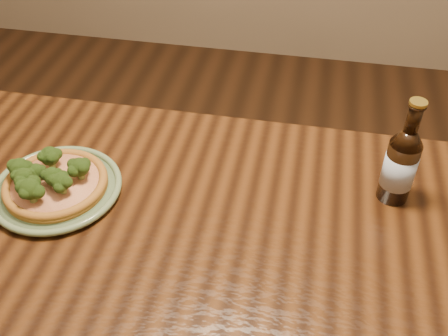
% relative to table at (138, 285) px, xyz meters
% --- Properties ---
extents(table, '(1.60, 0.90, 0.75)m').
position_rel_table_xyz_m(table, '(0.00, 0.00, 0.00)').
color(table, '#40220D').
rests_on(table, ground).
extents(plate, '(0.26, 0.26, 0.02)m').
position_rel_table_xyz_m(plate, '(-0.20, 0.12, 0.10)').
color(plate, '#677F57').
rests_on(plate, table).
extents(pizza, '(0.21, 0.21, 0.07)m').
position_rel_table_xyz_m(pizza, '(-0.20, 0.12, 0.12)').
color(pizza, '#A06724').
rests_on(pizza, plate).
extents(beer_bottle, '(0.06, 0.06, 0.23)m').
position_rel_table_xyz_m(beer_bottle, '(0.46, 0.24, 0.18)').
color(beer_bottle, black).
rests_on(beer_bottle, table).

